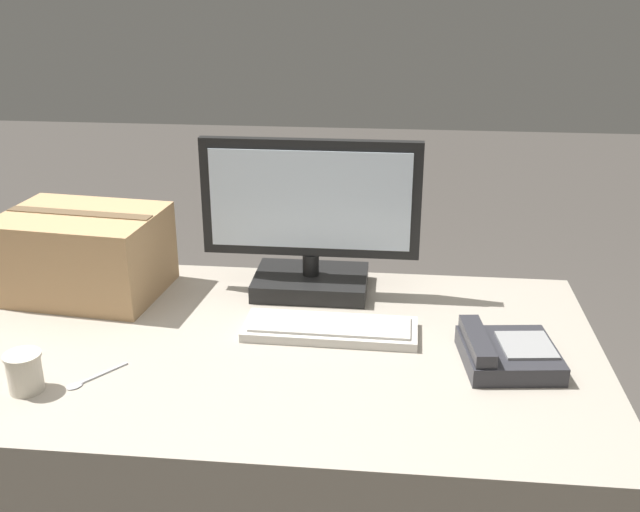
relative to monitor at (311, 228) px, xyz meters
name	(u,v)px	position (x,y,z in m)	size (l,w,h in m)	color
office_desk	(223,472)	(-0.19, -0.31, -0.56)	(1.80, 0.90, 0.75)	#A89E8E
monitor	(311,228)	(0.00, 0.00, 0.00)	(0.57, 0.21, 0.42)	black
keyboard	(330,329)	(0.08, -0.25, -0.17)	(0.42, 0.15, 0.03)	beige
desk_phone	(506,353)	(0.47, -0.35, -0.15)	(0.22, 0.23, 0.07)	#2D2D33
paper_cup_right	(25,372)	(-0.53, -0.56, -0.14)	(0.08, 0.08, 0.09)	beige
spoon	(87,380)	(-0.42, -0.52, -0.18)	(0.10, 0.13, 0.00)	#B2B2B7
cardboard_box	(84,253)	(-0.60, -0.07, -0.07)	(0.43, 0.34, 0.22)	tan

